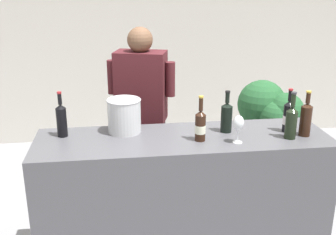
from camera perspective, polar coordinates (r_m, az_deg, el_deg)
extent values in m
cube|color=beige|center=(5.26, -2.50, 11.85)|extent=(8.00, 0.10, 2.80)
cube|color=#4C4C51|center=(3.06, 2.06, -11.52)|extent=(2.06, 0.60, 1.00)
cylinder|color=black|center=(2.91, -14.69, -0.66)|extent=(0.07, 0.07, 0.21)
cone|color=black|center=(2.88, -14.88, 1.52)|extent=(0.07, 0.07, 0.03)
cylinder|color=black|center=(2.86, -14.97, 2.53)|extent=(0.03, 0.03, 0.08)
cylinder|color=maroon|center=(2.85, -15.05, 3.39)|extent=(0.03, 0.03, 0.01)
cylinder|color=black|center=(2.99, 18.74, -0.49)|extent=(0.08, 0.08, 0.21)
cone|color=black|center=(2.95, 18.98, 1.68)|extent=(0.08, 0.08, 0.03)
cylinder|color=black|center=(2.94, 19.09, 2.61)|extent=(0.03, 0.03, 0.07)
cylinder|color=#B79333|center=(2.93, 19.18, 3.42)|extent=(0.04, 0.04, 0.01)
cylinder|color=black|center=(2.76, 4.56, -1.44)|extent=(0.07, 0.07, 0.18)
cone|color=black|center=(2.72, 4.61, 0.66)|extent=(0.07, 0.07, 0.03)
cylinder|color=black|center=(2.70, 4.65, 1.87)|extent=(0.03, 0.03, 0.09)
cylinder|color=#B79333|center=(2.69, 4.68, 2.90)|extent=(0.03, 0.03, 0.01)
cylinder|color=silver|center=(2.76, 4.55, -1.62)|extent=(0.07, 0.07, 0.06)
cylinder|color=black|center=(3.03, 16.49, -0.13)|extent=(0.07, 0.07, 0.20)
cone|color=black|center=(2.99, 16.69, 1.95)|extent=(0.07, 0.07, 0.03)
cylinder|color=black|center=(2.98, 16.79, 2.93)|extent=(0.03, 0.03, 0.08)
cylinder|color=maroon|center=(2.97, 16.87, 3.77)|extent=(0.03, 0.03, 0.01)
cylinder|color=silver|center=(3.03, 16.47, -0.31)|extent=(0.07, 0.07, 0.06)
cylinder|color=black|center=(2.91, 16.87, -1.00)|extent=(0.08, 0.08, 0.19)
cone|color=black|center=(2.88, 17.08, 1.12)|extent=(0.08, 0.08, 0.03)
cylinder|color=black|center=(2.86, 17.20, 2.31)|extent=(0.03, 0.03, 0.09)
cylinder|color=#333338|center=(2.84, 17.30, 3.31)|extent=(0.04, 0.04, 0.01)
cylinder|color=black|center=(2.94, 8.20, -0.23)|extent=(0.08, 0.08, 0.19)
cone|color=black|center=(2.90, 8.30, 1.79)|extent=(0.08, 0.08, 0.03)
cylinder|color=black|center=(2.89, 8.35, 2.76)|extent=(0.03, 0.03, 0.08)
cylinder|color=black|center=(2.88, 8.39, 3.60)|extent=(0.03, 0.03, 0.01)
cylinder|color=silver|center=(2.78, 9.71, -3.44)|extent=(0.06, 0.06, 0.00)
cylinder|color=silver|center=(2.77, 9.77, -2.52)|extent=(0.01, 0.01, 0.09)
ellipsoid|color=silver|center=(2.73, 9.87, -0.74)|extent=(0.07, 0.07, 0.10)
ellipsoid|color=maroon|center=(2.74, 9.85, -1.09)|extent=(0.06, 0.06, 0.04)
cylinder|color=silver|center=(2.91, -6.15, 0.16)|extent=(0.24, 0.24, 0.24)
torus|color=silver|center=(2.87, -6.24, 2.46)|extent=(0.24, 0.24, 0.01)
cube|color=black|center=(3.66, -3.55, -6.97)|extent=(0.42, 0.34, 0.91)
cube|color=#47191E|center=(3.40, -3.81, 4.39)|extent=(0.46, 0.35, 0.58)
sphere|color=brown|center=(3.32, -3.95, 10.83)|extent=(0.21, 0.21, 0.21)
cylinder|color=#47191E|center=(3.34, 0.31, 5.39)|extent=(0.08, 0.08, 0.28)
cylinder|color=#47191E|center=(3.45, -7.85, 5.65)|extent=(0.08, 0.08, 0.28)
cylinder|color=brown|center=(4.33, 13.49, -8.10)|extent=(0.30, 0.30, 0.23)
sphere|color=#23562D|center=(4.27, 14.93, -1.06)|extent=(0.35, 0.35, 0.35)
sphere|color=#23562D|center=(3.98, 15.03, 0.01)|extent=(0.34, 0.34, 0.34)
sphere|color=#23562D|center=(4.12, 13.03, 1.85)|extent=(0.48, 0.48, 0.48)
sphere|color=#23562D|center=(4.00, 16.20, 0.93)|extent=(0.34, 0.34, 0.34)
cylinder|color=#4C3823|center=(4.16, 13.93, -2.98)|extent=(0.05, 0.05, 0.60)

